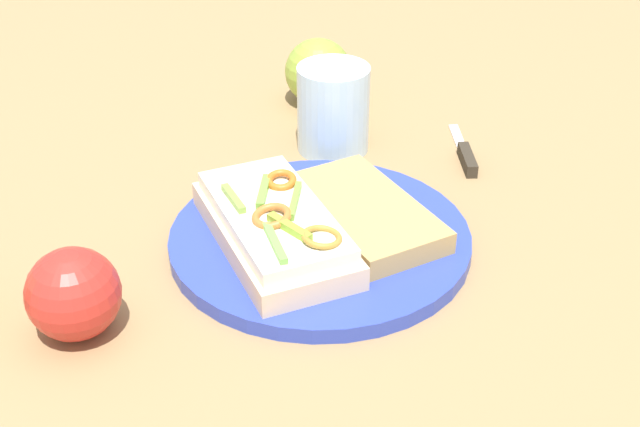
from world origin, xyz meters
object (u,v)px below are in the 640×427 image
apple_2 (73,294)px  drinking_glass (333,109)px  plate (320,239)px  sandwich (275,226)px  bread_slice_side (364,213)px  knife (465,154)px  apple_1 (318,72)px

apple_2 → drinking_glass: size_ratio=0.79×
plate → sandwich: sandwich is taller
plate → bread_slice_side: (0.02, 0.04, 0.02)m
drinking_glass → knife: 0.15m
apple_1 → knife: apple_1 is taller
plate → apple_1: apple_1 is taller
sandwich → apple_2: 0.18m
plate → sandwich: bearing=-119.5°
apple_1 → knife: (0.21, -0.02, -0.03)m
bread_slice_side → apple_2: size_ratio=2.20×
bread_slice_side → apple_2: apple_2 is taller
apple_2 → knife: (0.11, 0.42, -0.03)m
apple_1 → apple_2: size_ratio=1.07×
sandwich → bread_slice_side: size_ratio=1.29×
bread_slice_side → drinking_glass: bearing=-20.4°
bread_slice_side → apple_2: 0.26m
apple_1 → knife: 0.21m
apple_2 → knife: apple_2 is taller
bread_slice_side → knife: bearing=-66.8°
plate → apple_2: bearing=-111.5°
apple_2 → bread_slice_side: bearing=67.0°
sandwich → apple_1: bearing=-30.0°
drinking_glass → bread_slice_side: bearing=-45.2°
plate → knife: size_ratio=2.68×
drinking_glass → knife: size_ratio=0.93×
bread_slice_side → apple_2: bearing=91.8°
knife → drinking_glass: bearing=77.5°
sandwich → apple_2: bearing=100.6°
knife → apple_2: bearing=127.0°
bread_slice_side → apple_2: (-0.10, -0.24, 0.01)m
sandwich → apple_2: size_ratio=2.84×
bread_slice_side → knife: (0.01, 0.18, -0.02)m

